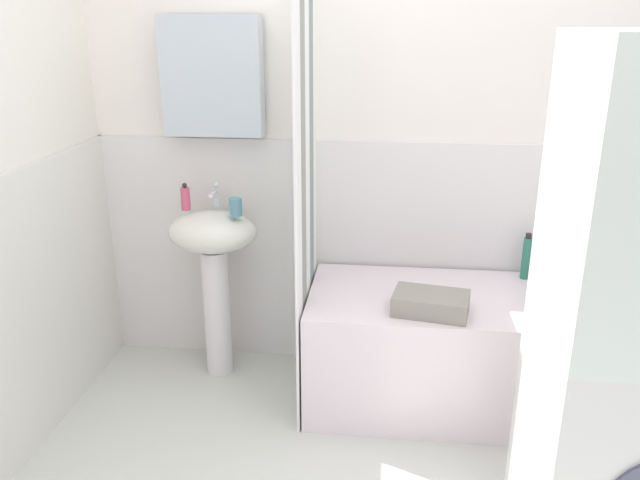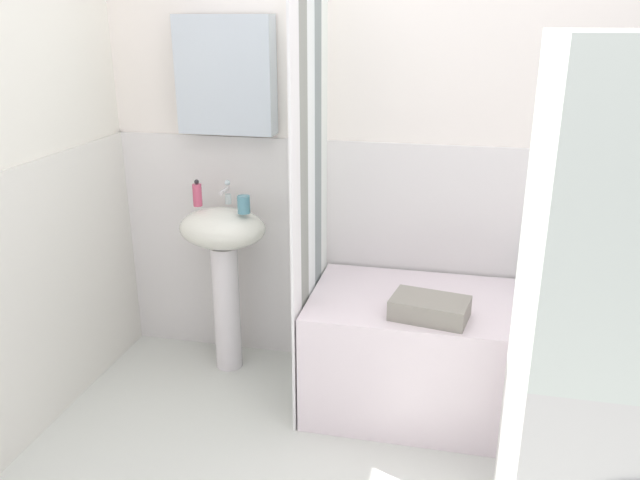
{
  "view_description": "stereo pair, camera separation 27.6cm",
  "coord_description": "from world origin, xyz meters",
  "px_view_note": "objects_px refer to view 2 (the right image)",
  "views": [
    {
      "loc": [
        -0.06,
        -1.86,
        1.77
      ],
      "look_at": [
        -0.35,
        0.74,
        0.86
      ],
      "focal_mm": 35.78,
      "sensor_mm": 36.0,
      "label": 1
    },
    {
      "loc": [
        0.22,
        -1.81,
        1.77
      ],
      "look_at": [
        -0.35,
        0.74,
        0.86
      ],
      "focal_mm": 35.78,
      "sensor_mm": 36.0,
      "label": 2
    }
  ],
  "objects_px": {
    "lotion_bottle": "(565,270)",
    "washer_dryer_stack": "(634,353)",
    "bathtub": "(465,358)",
    "towel_folded": "(430,308)",
    "body_wash_bottle": "(577,274)",
    "sink": "(224,254)",
    "conditioner_bottle": "(607,279)",
    "shampoo_bottle": "(539,265)",
    "toothbrush_cup": "(244,204)",
    "soap_dispenser": "(197,194)"
  },
  "relations": [
    {
      "from": "soap_dispenser",
      "to": "bathtub",
      "type": "xyz_separation_m",
      "value": [
        1.36,
        -0.18,
        -0.66
      ]
    },
    {
      "from": "soap_dispenser",
      "to": "washer_dryer_stack",
      "type": "height_order",
      "value": "washer_dryer_stack"
    },
    {
      "from": "toothbrush_cup",
      "to": "lotion_bottle",
      "type": "xyz_separation_m",
      "value": [
        1.53,
        0.17,
        -0.27
      ]
    },
    {
      "from": "bathtub",
      "to": "towel_folded",
      "type": "xyz_separation_m",
      "value": [
        -0.17,
        -0.19,
        0.32
      ]
    },
    {
      "from": "conditioner_bottle",
      "to": "body_wash_bottle",
      "type": "height_order",
      "value": "body_wash_bottle"
    },
    {
      "from": "shampoo_bottle",
      "to": "towel_folded",
      "type": "bearing_deg",
      "value": -137.23
    },
    {
      "from": "soap_dispenser",
      "to": "bathtub",
      "type": "relative_size",
      "value": 0.09
    },
    {
      "from": "bathtub",
      "to": "body_wash_bottle",
      "type": "distance_m",
      "value": 0.66
    },
    {
      "from": "soap_dispenser",
      "to": "towel_folded",
      "type": "xyz_separation_m",
      "value": [
        1.19,
        -0.36,
        -0.34
      ]
    },
    {
      "from": "lotion_bottle",
      "to": "conditioner_bottle",
      "type": "bearing_deg",
      "value": -8.93
    },
    {
      "from": "soap_dispenser",
      "to": "bathtub",
      "type": "height_order",
      "value": "soap_dispenser"
    },
    {
      "from": "conditioner_bottle",
      "to": "washer_dryer_stack",
      "type": "bearing_deg",
      "value": -98.74
    },
    {
      "from": "conditioner_bottle",
      "to": "bathtub",
      "type": "bearing_deg",
      "value": -157.69
    },
    {
      "from": "conditioner_bottle",
      "to": "body_wash_bottle",
      "type": "xyz_separation_m",
      "value": [
        -0.13,
        0.02,
        0.01
      ]
    },
    {
      "from": "washer_dryer_stack",
      "to": "body_wash_bottle",
      "type": "bearing_deg",
      "value": 87.35
    },
    {
      "from": "washer_dryer_stack",
      "to": "bathtub",
      "type": "bearing_deg",
      "value": 114.95
    },
    {
      "from": "sink",
      "to": "body_wash_bottle",
      "type": "bearing_deg",
      "value": 4.21
    },
    {
      "from": "lotion_bottle",
      "to": "sink",
      "type": "bearing_deg",
      "value": -175.32
    },
    {
      "from": "conditioner_bottle",
      "to": "washer_dryer_stack",
      "type": "height_order",
      "value": "washer_dryer_stack"
    },
    {
      "from": "soap_dispenser",
      "to": "shampoo_bottle",
      "type": "distance_m",
      "value": 1.69
    },
    {
      "from": "body_wash_bottle",
      "to": "washer_dryer_stack",
      "type": "relative_size",
      "value": 0.09
    },
    {
      "from": "toothbrush_cup",
      "to": "conditioner_bottle",
      "type": "relative_size",
      "value": 0.59
    },
    {
      "from": "bathtub",
      "to": "towel_folded",
      "type": "distance_m",
      "value": 0.41
    },
    {
      "from": "conditioner_bottle",
      "to": "towel_folded",
      "type": "relative_size",
      "value": 0.46
    },
    {
      "from": "shampoo_bottle",
      "to": "towel_folded",
      "type": "xyz_separation_m",
      "value": [
        -0.48,
        -0.44,
        -0.07
      ]
    },
    {
      "from": "toothbrush_cup",
      "to": "washer_dryer_stack",
      "type": "xyz_separation_m",
      "value": [
        1.53,
        -1.04,
        -0.05
      ]
    },
    {
      "from": "towel_folded",
      "to": "body_wash_bottle",
      "type": "bearing_deg",
      "value": 34.94
    },
    {
      "from": "conditioner_bottle",
      "to": "sink",
      "type": "bearing_deg",
      "value": -176.67
    },
    {
      "from": "lotion_bottle",
      "to": "soap_dispenser",
      "type": "bearing_deg",
      "value": -176.59
    },
    {
      "from": "towel_folded",
      "to": "toothbrush_cup",
      "type": "bearing_deg",
      "value": 162.25
    },
    {
      "from": "soap_dispenser",
      "to": "shampoo_bottle",
      "type": "height_order",
      "value": "soap_dispenser"
    },
    {
      "from": "toothbrush_cup",
      "to": "body_wash_bottle",
      "type": "relative_size",
      "value": 0.54
    },
    {
      "from": "sink",
      "to": "washer_dryer_stack",
      "type": "bearing_deg",
      "value": -33.17
    },
    {
      "from": "sink",
      "to": "soap_dispenser",
      "type": "xyz_separation_m",
      "value": [
        -0.14,
        0.03,
        0.29
      ]
    },
    {
      "from": "soap_dispenser",
      "to": "body_wash_bottle",
      "type": "height_order",
      "value": "soap_dispenser"
    },
    {
      "from": "bathtub",
      "to": "toothbrush_cup",
      "type": "bearing_deg",
      "value": 174.35
    },
    {
      "from": "sink",
      "to": "soap_dispenser",
      "type": "bearing_deg",
      "value": 167.96
    },
    {
      "from": "body_wash_bottle",
      "to": "towel_folded",
      "type": "distance_m",
      "value": 0.8
    },
    {
      "from": "sink",
      "to": "towel_folded",
      "type": "distance_m",
      "value": 1.11
    },
    {
      "from": "sink",
      "to": "body_wash_bottle",
      "type": "distance_m",
      "value": 1.72
    },
    {
      "from": "shampoo_bottle",
      "to": "bathtub",
      "type": "bearing_deg",
      "value": -140.62
    },
    {
      "from": "bathtub",
      "to": "shampoo_bottle",
      "type": "xyz_separation_m",
      "value": [
        0.31,
        0.26,
        0.39
      ]
    },
    {
      "from": "soap_dispenser",
      "to": "lotion_bottle",
      "type": "bearing_deg",
      "value": 3.41
    },
    {
      "from": "toothbrush_cup",
      "to": "shampoo_bottle",
      "type": "relative_size",
      "value": 0.37
    },
    {
      "from": "bathtub",
      "to": "body_wash_bottle",
      "type": "height_order",
      "value": "body_wash_bottle"
    },
    {
      "from": "lotion_bottle",
      "to": "washer_dryer_stack",
      "type": "bearing_deg",
      "value": -90.02
    },
    {
      "from": "washer_dryer_stack",
      "to": "lotion_bottle",
      "type": "bearing_deg",
      "value": 89.98
    },
    {
      "from": "toothbrush_cup",
      "to": "towel_folded",
      "type": "height_order",
      "value": "toothbrush_cup"
    },
    {
      "from": "toothbrush_cup",
      "to": "washer_dryer_stack",
      "type": "height_order",
      "value": "washer_dryer_stack"
    },
    {
      "from": "bathtub",
      "to": "conditioner_bottle",
      "type": "height_order",
      "value": "conditioner_bottle"
    }
  ]
}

